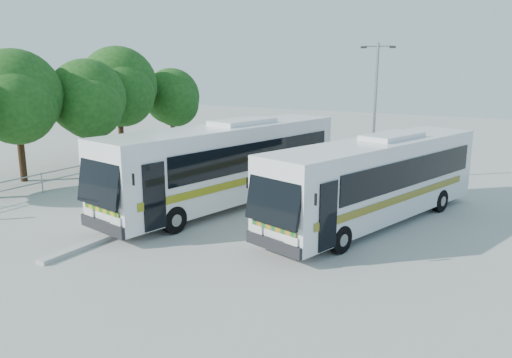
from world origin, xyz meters
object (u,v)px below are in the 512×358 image
Objects in this scene: tree_far_c at (88,98)px; coach_main at (227,163)px; tree_far_d at (119,86)px; tree_far_b at (16,95)px; coach_adjacent at (376,178)px; lamppost at (375,106)px; tree_far_e at (172,97)px.

tree_far_c reaches higher than coach_main.
tree_far_b is at bearing -87.77° from tree_far_d.
tree_far_d is 19.69m from coach_adjacent.
tree_far_d is 14.05m from coach_main.
tree_far_d reaches higher than tree_far_c.
coach_adjacent is at bearing 7.16° from tree_far_b.
lamppost reaches higher than coach_main.
tree_far_c is 0.88× the size of tree_far_d.
tree_far_b is at bearing -156.71° from coach_adjacent.
coach_main is (12.30, -6.13, -2.88)m from tree_far_d.
tree_far_c is at bearing 178.65° from coach_main.
coach_adjacent is at bearing -28.48° from tree_far_e.
coach_adjacent is at bearing 18.52° from coach_main.
tree_far_b is 18.72m from lamppost.
tree_far_c is 0.50× the size of coach_main.
tree_far_b is 0.95× the size of tree_far_d.
tree_far_e is 0.50× the size of coach_adjacent.
lamppost reaches higher than tree_far_e.
tree_far_d is 1.24× the size of tree_far_e.
tree_far_b is 4.01m from tree_far_c.
lamppost is (16.03, 9.65, -0.58)m from tree_far_b.
tree_far_b reaches higher than coach_adjacent.
tree_far_b is 0.96× the size of lamppost.
tree_far_b is 1.07× the size of tree_far_c.
tree_far_b reaches higher than coach_main.
lamppost reaches higher than tree_far_c.
coach_main is (11.62, -10.63, -1.95)m from tree_far_e.
tree_far_b is 7.61m from tree_far_d.
lamppost is (15.14, 5.75, -0.27)m from tree_far_c.
tree_far_b is at bearing -102.91° from tree_far_c.
coach_adjacent is (18.43, 2.31, -2.79)m from tree_far_b.
tree_far_b is 18.78m from coach_adjacent.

